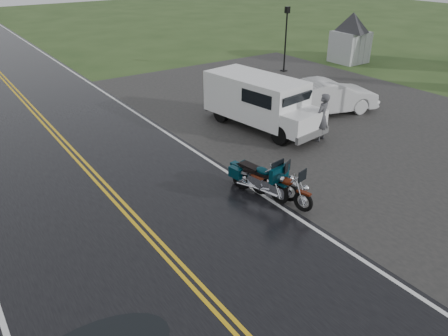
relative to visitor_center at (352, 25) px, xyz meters
name	(u,v)px	position (x,y,z in m)	size (l,w,h in m)	color
ground	(176,265)	(-20.00, -12.00, -2.40)	(120.00, 120.00, 0.00)	#2D471E
road	(56,135)	(-20.00, -2.00, -2.38)	(8.00, 100.00, 0.04)	black
parking_pad	(334,117)	(-9.00, -7.00, -2.38)	(14.00, 24.00, 0.03)	black
visitor_center	(352,25)	(0.00, 0.00, 0.00)	(16.00, 10.00, 4.80)	#A8AAAD
motorcycle_red	(304,194)	(-15.86, -12.03, -1.77)	(0.78, 2.14, 1.26)	#501809
motorcycle_teal	(280,185)	(-16.12, -11.30, -1.72)	(0.84, 2.30, 1.36)	#042A36
motorcycle_silver	(289,184)	(-15.81, -11.38, -1.76)	(0.78, 2.15, 1.27)	#95979C
van_white	(281,118)	(-13.12, -7.95, -1.31)	(2.08, 5.55, 2.18)	white
person_at_van	(322,118)	(-11.54, -8.55, -1.45)	(0.69, 0.46, 1.90)	#444448
sedan_white	(327,97)	(-8.91, -6.39, -1.63)	(1.62, 4.65, 1.53)	silver
lamp_post_far_right	(286,40)	(-5.30, 0.54, -0.46)	(0.33, 0.33, 3.88)	black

